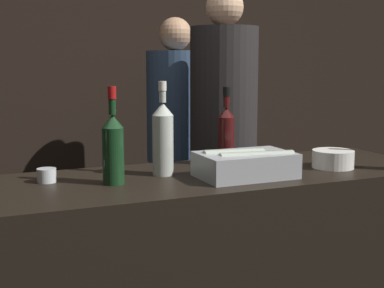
% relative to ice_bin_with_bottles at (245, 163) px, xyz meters
% --- Properties ---
extents(wall_back_chalkboard, '(6.40, 0.06, 2.80)m').
position_rel_ice_bin_with_bottles_xyz_m(wall_back_chalkboard, '(-0.16, 2.08, 0.39)').
color(wall_back_chalkboard, black).
rests_on(wall_back_chalkboard, ground_plane).
extents(ice_bin_with_bottles, '(0.36, 0.24, 0.11)m').
position_rel_ice_bin_with_bottles_xyz_m(ice_bin_with_bottles, '(0.00, 0.00, 0.00)').
color(ice_bin_with_bottles, '#9EA0A5').
rests_on(ice_bin_with_bottles, bar_counter).
extents(bowl_white, '(0.17, 0.17, 0.07)m').
position_rel_ice_bin_with_bottles_xyz_m(bowl_white, '(0.43, 0.02, -0.01)').
color(bowl_white, silver).
rests_on(bowl_white, bar_counter).
extents(candle_votive, '(0.07, 0.07, 0.05)m').
position_rel_ice_bin_with_bottles_xyz_m(candle_votive, '(-0.72, 0.21, -0.03)').
color(candle_votive, silver).
rests_on(candle_votive, bar_counter).
extents(red_wine_bottle_black_foil, '(0.07, 0.07, 0.34)m').
position_rel_ice_bin_with_bottles_xyz_m(red_wine_bottle_black_foil, '(0.05, 0.26, 0.08)').
color(red_wine_bottle_black_foil, '#380F0F').
rests_on(red_wine_bottle_black_foil, bar_counter).
extents(red_wine_bottle_burgundy, '(0.08, 0.08, 0.36)m').
position_rel_ice_bin_with_bottles_xyz_m(red_wine_bottle_burgundy, '(-0.50, 0.08, 0.09)').
color(red_wine_bottle_burgundy, '#143319').
rests_on(red_wine_bottle_burgundy, bar_counter).
extents(white_wine_bottle, '(0.08, 0.08, 0.37)m').
position_rel_ice_bin_with_bottles_xyz_m(white_wine_bottle, '(-0.28, 0.16, 0.10)').
color(white_wine_bottle, '#B2B7AD').
rests_on(white_wine_bottle, bar_counter).
extents(person_in_hoodie, '(0.38, 0.38, 1.81)m').
position_rel_ice_bin_with_bottles_xyz_m(person_in_hoodie, '(0.37, 0.93, -0.01)').
color(person_in_hoodie, black).
rests_on(person_in_hoodie, ground_plane).
extents(person_blond_tee, '(0.37, 0.37, 1.68)m').
position_rel_ice_bin_with_bottles_xyz_m(person_blond_tee, '(0.27, 1.43, -0.08)').
color(person_blond_tee, black).
rests_on(person_blond_tee, ground_plane).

